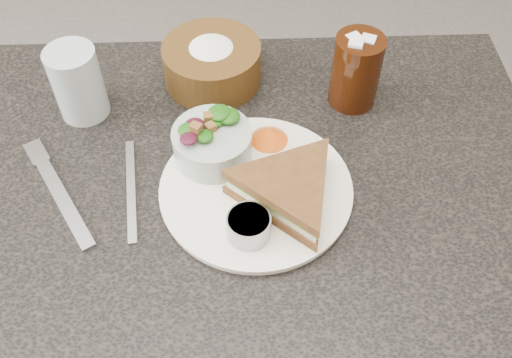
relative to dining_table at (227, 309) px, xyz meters
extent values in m
cube|color=black|center=(0.00, 0.00, 0.00)|extent=(1.00, 0.70, 0.75)
cylinder|color=white|center=(0.06, 0.00, 0.38)|extent=(0.27, 0.27, 0.01)
cylinder|color=gray|center=(0.05, -0.08, 0.40)|extent=(0.08, 0.08, 0.04)
cone|color=#EA5B12|center=(0.08, 0.09, 0.40)|extent=(0.08, 0.08, 0.03)
cube|color=#A2A6AD|center=(-0.22, 0.00, 0.38)|extent=(0.12, 0.18, 0.01)
cube|color=#B4B4B5|center=(-0.12, 0.01, 0.38)|extent=(0.03, 0.19, 0.00)
cylinder|color=#A4B2B8|center=(-0.21, 0.17, 0.43)|extent=(0.08, 0.08, 0.12)
camera|label=1|loc=(0.04, -0.50, 1.03)|focal=40.00mm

